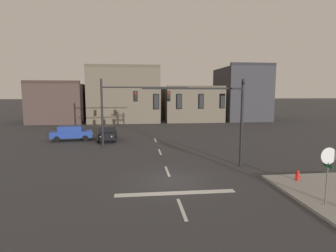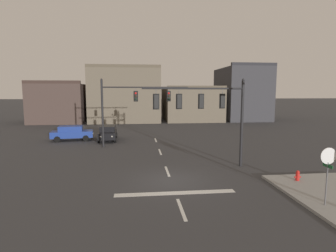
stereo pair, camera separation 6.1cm
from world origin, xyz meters
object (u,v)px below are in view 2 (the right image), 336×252
object	(u,v)px
signal_mast_near_side	(208,107)
fire_hydrant	(297,177)
signal_mast_far_side	(129,102)
car_lot_nearside	(108,132)
stop_sign	(328,163)
car_lot_middle	(72,133)

from	to	relation	value
signal_mast_near_side	fire_hydrant	xyz separation A→B (m)	(4.49, -3.62, -3.96)
signal_mast_near_side	signal_mast_far_side	world-z (taller)	signal_mast_far_side
car_lot_nearside	fire_hydrant	bearing A→B (deg)	-51.44
stop_sign	car_lot_middle	world-z (taller)	stop_sign
signal_mast_far_side	fire_hydrant	bearing A→B (deg)	-49.85
signal_mast_far_side	fire_hydrant	xyz separation A→B (m)	(10.13, -12.01, -4.02)
signal_mast_near_side	stop_sign	world-z (taller)	signal_mast_near_side
signal_mast_near_side	stop_sign	xyz separation A→B (m)	(3.72, -7.04, -2.14)
signal_mast_far_side	car_lot_nearside	bearing A→B (deg)	123.07
signal_mast_near_side	fire_hydrant	size ratio (longest dim) A/B	9.53
fire_hydrant	signal_mast_far_side	bearing A→B (deg)	130.15
stop_sign	fire_hydrant	distance (m)	3.95
car_lot_nearside	car_lot_middle	bearing A→B (deg)	176.14
stop_sign	fire_hydrant	size ratio (longest dim) A/B	3.77
signal_mast_far_side	car_lot_nearside	size ratio (longest dim) A/B	1.86
fire_hydrant	stop_sign	bearing A→B (deg)	-102.59
signal_mast_near_side	fire_hydrant	world-z (taller)	signal_mast_near_side
signal_mast_near_side	car_lot_nearside	world-z (taller)	signal_mast_near_side
car_lot_nearside	car_lot_middle	world-z (taller)	same
signal_mast_near_side	car_lot_nearside	size ratio (longest dim) A/B	1.58
signal_mast_far_side	car_lot_middle	distance (m)	8.35
signal_mast_near_side	signal_mast_far_side	size ratio (longest dim) A/B	0.85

